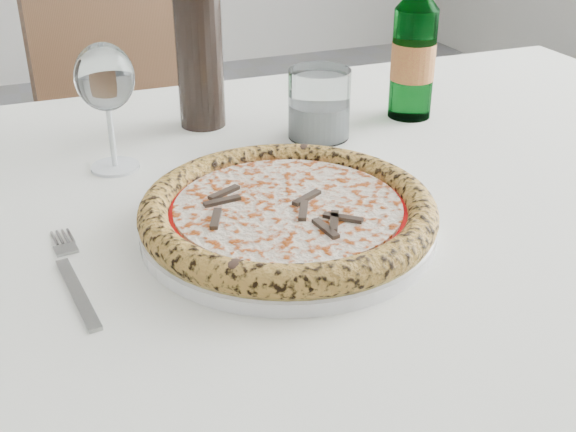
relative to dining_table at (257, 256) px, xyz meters
name	(u,v)px	position (x,y,z in m)	size (l,w,h in m)	color
dining_table	(257,256)	(0.00, 0.00, 0.00)	(1.53, 0.92, 0.76)	brown
chair_far	(150,151)	(0.02, 0.72, -0.14)	(0.46, 0.46, 0.93)	brown
plate	(288,225)	(0.00, -0.10, 0.09)	(0.31, 0.31, 0.02)	white
pizza	(288,211)	(0.00, -0.10, 0.11)	(0.31, 0.31, 0.03)	tan
fork	(73,278)	(-0.22, -0.11, 0.09)	(0.03, 0.18, 0.00)	gray
wine_glass	(105,81)	(-0.14, 0.14, 0.20)	(0.07, 0.07, 0.16)	white
tumbler	(319,108)	(0.14, 0.14, 0.13)	(0.08, 0.08, 0.10)	silver
beer_bottle	(414,51)	(0.30, 0.17, 0.18)	(0.06, 0.06, 0.25)	#2C7C40
wine_bottle	(199,47)	(0.01, 0.25, 0.20)	(0.07, 0.07, 0.27)	black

